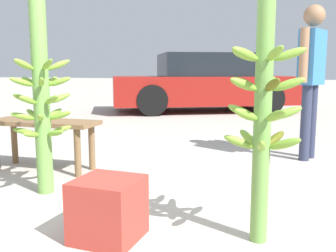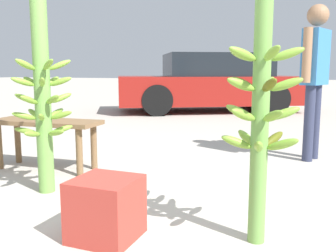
{
  "view_description": "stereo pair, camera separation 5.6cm",
  "coord_description": "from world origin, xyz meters",
  "px_view_note": "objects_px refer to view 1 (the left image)",
  "views": [
    {
      "loc": [
        1.01,
        -1.97,
        0.95
      ],
      "look_at": [
        0.06,
        0.58,
        0.55
      ],
      "focal_mm": 40.0,
      "sensor_mm": 36.0,
      "label": 1
    },
    {
      "loc": [
        1.06,
        -1.95,
        0.95
      ],
      "look_at": [
        0.06,
        0.58,
        0.55
      ],
      "focal_mm": 40.0,
      "sensor_mm": 36.0,
      "label": 2
    }
  ],
  "objects_px": {
    "banana_stalk_center": "(263,106)",
    "parked_car": "(205,83)",
    "vendor_person": "(311,68)",
    "banana_stalk_left": "(41,93)",
    "market_bench": "(43,129)",
    "produce_crate": "(108,209)"
  },
  "relations": [
    {
      "from": "banana_stalk_left",
      "to": "parked_car",
      "type": "xyz_separation_m",
      "value": [
        -0.39,
        6.27,
        -0.13
      ]
    },
    {
      "from": "market_bench",
      "to": "banana_stalk_left",
      "type": "bearing_deg",
      "value": -54.95
    },
    {
      "from": "produce_crate",
      "to": "banana_stalk_left",
      "type": "bearing_deg",
      "value": 147.83
    },
    {
      "from": "banana_stalk_left",
      "to": "produce_crate",
      "type": "relative_size",
      "value": 4.55
    },
    {
      "from": "banana_stalk_center",
      "to": "vendor_person",
      "type": "distance_m",
      "value": 2.22
    },
    {
      "from": "market_bench",
      "to": "produce_crate",
      "type": "height_order",
      "value": "market_bench"
    },
    {
      "from": "banana_stalk_center",
      "to": "vendor_person",
      "type": "bearing_deg",
      "value": 83.69
    },
    {
      "from": "banana_stalk_center",
      "to": "produce_crate",
      "type": "height_order",
      "value": "banana_stalk_center"
    },
    {
      "from": "market_bench",
      "to": "produce_crate",
      "type": "relative_size",
      "value": 3.14
    },
    {
      "from": "vendor_person",
      "to": "parked_car",
      "type": "height_order",
      "value": "vendor_person"
    },
    {
      "from": "parked_car",
      "to": "produce_crate",
      "type": "bearing_deg",
      "value": 161.14
    },
    {
      "from": "parked_car",
      "to": "banana_stalk_center",
      "type": "bearing_deg",
      "value": 168.16
    },
    {
      "from": "vendor_person",
      "to": "parked_car",
      "type": "xyz_separation_m",
      "value": [
        -2.31,
        4.35,
        -0.33
      ]
    },
    {
      "from": "banana_stalk_left",
      "to": "market_bench",
      "type": "xyz_separation_m",
      "value": [
        -0.46,
        0.56,
        -0.39
      ]
    },
    {
      "from": "banana_stalk_left",
      "to": "parked_car",
      "type": "distance_m",
      "value": 6.28
    },
    {
      "from": "banana_stalk_center",
      "to": "parked_car",
      "type": "distance_m",
      "value": 6.86
    },
    {
      "from": "banana_stalk_left",
      "to": "vendor_person",
      "type": "distance_m",
      "value": 2.72
    },
    {
      "from": "market_bench",
      "to": "produce_crate",
      "type": "bearing_deg",
      "value": -44.05
    },
    {
      "from": "banana_stalk_center",
      "to": "produce_crate",
      "type": "distance_m",
      "value": 1.03
    },
    {
      "from": "banana_stalk_center",
      "to": "parked_car",
      "type": "height_order",
      "value": "banana_stalk_center"
    },
    {
      "from": "banana_stalk_left",
      "to": "vendor_person",
      "type": "relative_size",
      "value": 0.98
    },
    {
      "from": "market_bench",
      "to": "parked_car",
      "type": "relative_size",
      "value": 0.24
    }
  ]
}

